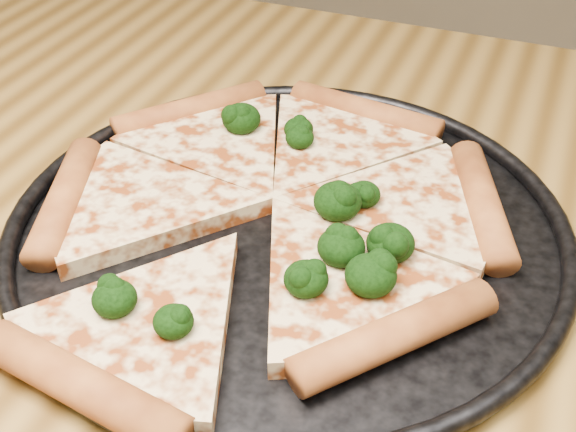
% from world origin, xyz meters
% --- Properties ---
extents(dining_table, '(1.20, 0.90, 0.75)m').
position_xyz_m(dining_table, '(0.00, 0.00, 0.66)').
color(dining_table, brown).
rests_on(dining_table, ground).
extents(pizza_pan, '(0.40, 0.40, 0.02)m').
position_xyz_m(pizza_pan, '(0.05, 0.06, 0.76)').
color(pizza_pan, black).
rests_on(pizza_pan, dining_table).
extents(pizza, '(0.35, 0.39, 0.03)m').
position_xyz_m(pizza, '(0.03, 0.06, 0.77)').
color(pizza, '#DFC388').
rests_on(pizza, pizza_pan).
extents(broccoli_florets, '(0.19, 0.25, 0.03)m').
position_xyz_m(broccoli_florets, '(0.07, 0.04, 0.78)').
color(broccoli_florets, black).
rests_on(broccoli_florets, pizza).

